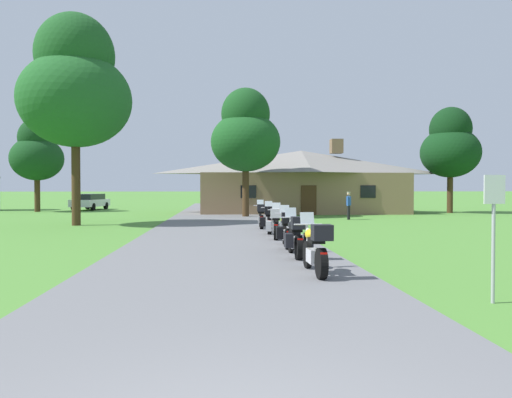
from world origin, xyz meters
TOP-DOWN VIEW (x-y plane):
  - ground_plane at (0.00, 20.00)m, footprint 500.00×500.00m
  - asphalt_driveway at (0.00, 18.00)m, footprint 6.40×80.00m
  - motorcycle_yellow_nearest_to_camera at (1.97, 7.48)m, footprint 0.66×2.08m
  - motorcycle_black_second_in_row at (1.95, 10.19)m, footprint 0.72×2.08m
  - motorcycle_orange_third_in_row at (1.99, 12.39)m, footprint 0.76×2.08m
  - motorcycle_orange_fourth_in_row at (1.96, 15.16)m, footprint 0.87×2.08m
  - motorcycle_red_fifth_in_row at (1.92, 17.42)m, footprint 0.79×2.08m
  - motorcycle_silver_farthest_in_row at (1.79, 20.10)m, footprint 0.66×2.08m
  - stone_lodge at (6.14, 35.47)m, footprint 16.19×7.04m
  - bystander_blue_shirt_near_lodge at (7.67, 26.90)m, footprint 0.36×0.50m
  - metal_signpost_roadside at (4.46, 4.83)m, footprint 0.36×0.06m
  - tree_right_of_lodge at (17.49, 34.38)m, footprint 4.49×4.49m
  - tree_by_lodge_front at (1.55, 29.77)m, footprint 4.54×4.54m
  - tree_left_near at (-7.48, 23.22)m, footprint 5.67×5.67m
  - tree_left_far at (-14.84, 38.58)m, footprint 4.16×4.16m
  - parked_white_suv_far_left at (-11.49, 41.70)m, footprint 2.54×4.83m

SIDE VIEW (x-z plane):
  - ground_plane at x=0.00m, z-range 0.00..0.00m
  - asphalt_driveway at x=0.00m, z-range 0.00..0.06m
  - motorcycle_black_second_in_row at x=1.95m, z-range -0.04..1.26m
  - motorcycle_orange_third_in_row at x=1.99m, z-range -0.04..1.26m
  - motorcycle_orange_fourth_in_row at x=1.96m, z-range -0.04..1.26m
  - motorcycle_red_fifth_in_row at x=1.92m, z-range -0.04..1.26m
  - motorcycle_yellow_nearest_to_camera at x=1.97m, z-range -0.03..1.27m
  - motorcycle_silver_farthest_in_row at x=1.79m, z-range -0.03..1.27m
  - parked_white_suv_far_left at x=-11.49m, z-range 0.08..1.48m
  - bystander_blue_shirt_near_lodge at x=7.67m, z-range 0.11..1.79m
  - metal_signpost_roadside at x=4.46m, z-range 0.28..2.42m
  - stone_lodge at x=6.14m, z-range -0.38..5.32m
  - tree_left_far at x=-14.84m, z-range 1.01..8.52m
  - tree_right_of_lodge at x=17.49m, z-range 1.10..9.21m
  - tree_by_lodge_front at x=1.55m, z-range 1.23..9.67m
  - tree_left_near at x=-7.48m, z-range 1.68..12.49m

